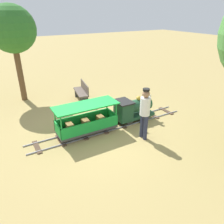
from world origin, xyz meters
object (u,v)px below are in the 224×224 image
object	(u,v)px
conductor_person	(145,110)
passenger_car	(87,122)
locomotive	(133,109)
park_bench	(82,92)
oak_tree_near	(12,30)

from	to	relation	value
conductor_person	passenger_car	bearing A→B (deg)	-128.46
locomotive	conductor_person	xyz separation A→B (m)	(1.11, -0.36, 0.47)
locomotive	passenger_car	xyz separation A→B (m)	(0.00, -1.76, -0.06)
conductor_person	park_bench	bearing A→B (deg)	-173.37
locomotive	passenger_car	size ratio (longest dim) A/B	0.72
locomotive	park_bench	world-z (taller)	locomotive
conductor_person	locomotive	bearing A→B (deg)	161.95
park_bench	locomotive	bearing A→B (deg)	16.78
passenger_car	oak_tree_near	world-z (taller)	oak_tree_near
conductor_person	oak_tree_near	bearing A→B (deg)	-153.44
locomotive	passenger_car	distance (m)	1.76
locomotive	conductor_person	size ratio (longest dim) A/B	0.89
locomotive	conductor_person	distance (m)	1.26
locomotive	oak_tree_near	size ratio (longest dim) A/B	0.37
passenger_car	oak_tree_near	size ratio (longest dim) A/B	0.51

